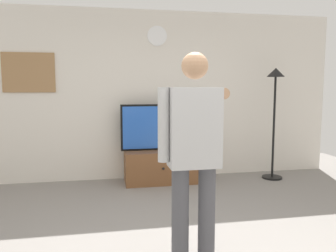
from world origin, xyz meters
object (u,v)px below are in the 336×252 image
tv_stand (160,166)px  television (160,127)px  framed_picture (29,73)px  floor_lamp (275,100)px  person_standing_nearer_lamp (194,149)px  wall_clock (157,36)px

tv_stand → television: (0.00, 0.05, 0.61)m
tv_stand → framed_picture: (-1.95, 0.30, 1.45)m
tv_stand → floor_lamp: bearing=-4.4°
tv_stand → framed_picture: size_ratio=1.47×
framed_picture → person_standing_nearer_lamp: size_ratio=0.43×
person_standing_nearer_lamp → floor_lamp: bearing=50.6°
tv_stand → television: 0.61m
person_standing_nearer_lamp → framed_picture: bearing=122.3°
tv_stand → floor_lamp: (1.83, -0.14, 1.03)m
television → wall_clock: 1.45m
tv_stand → floor_lamp: 2.11m
television → wall_clock: bearing=90.0°
framed_picture → person_standing_nearer_lamp: 3.45m
floor_lamp → framed_picture: bearing=173.4°
tv_stand → framed_picture: 2.45m
wall_clock → framed_picture: 2.04m
framed_picture → television: bearing=-7.3°
framed_picture → person_standing_nearer_lamp: bearing=-57.7°
tv_stand → television: television is taller
television → tv_stand: bearing=-90.0°
floor_lamp → television: bearing=174.2°
tv_stand → television: size_ratio=0.91×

